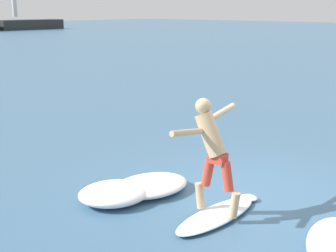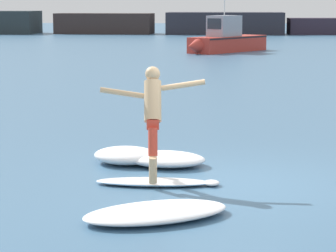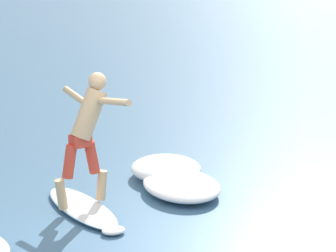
# 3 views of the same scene
# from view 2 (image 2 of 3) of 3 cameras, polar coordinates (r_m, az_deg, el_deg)

# --- Properties ---
(ground_plane) EXTENTS (200.00, 200.00, 0.00)m
(ground_plane) POSITION_cam_2_polar(r_m,az_deg,el_deg) (13.15, 4.29, -4.11)
(ground_plane) COLOR #416A8B
(rock_jetty_breakwater) EXTENTS (66.83, 5.01, 5.62)m
(rock_jetty_breakwater) POSITION_cam_2_polar(r_m,az_deg,el_deg) (74.90, 6.33, 7.28)
(rock_jetty_breakwater) COLOR #273134
(rock_jetty_breakwater) RESTS_ON ground
(surfboard) EXTENTS (2.03, 0.59, 0.23)m
(surfboard) POSITION_cam_2_polar(r_m,az_deg,el_deg) (12.99, -0.93, -4.04)
(surfboard) COLOR white
(surfboard) RESTS_ON ground
(surfer) EXTENTS (1.72, 0.84, 1.82)m
(surfer) POSITION_cam_2_polar(r_m,az_deg,el_deg) (12.91, -1.10, 1.00)
(surfer) COLOR tan
(surfer) RESTS_ON surfboard
(fishing_boat_near_jetty) EXTENTS (5.04, 6.27, 3.07)m
(fishing_boat_near_jetty) POSITION_cam_2_polar(r_m,az_deg,el_deg) (47.83, 4.12, 6.19)
(fishing_boat_near_jetty) COLOR #BA352B
(fishing_boat_near_jetty) RESTS_ON ground
(wave_foam_at_tail) EXTENTS (1.56, 1.49, 0.30)m
(wave_foam_at_tail) POSITION_cam_2_polar(r_m,az_deg,el_deg) (14.71, -3.00, -2.11)
(wave_foam_at_tail) COLOR white
(wave_foam_at_tail) RESTS_ON ground
(wave_foam_at_nose) EXTENTS (1.64, 1.33, 0.25)m
(wave_foam_at_nose) POSITION_cam_2_polar(r_m,az_deg,el_deg) (14.48, -0.20, -2.38)
(wave_foam_at_nose) COLOR white
(wave_foam_at_nose) RESTS_ON ground
(wave_foam_beside) EXTENTS (2.37, 1.95, 0.17)m
(wave_foam_beside) POSITION_cam_2_polar(r_m,az_deg,el_deg) (11.01, -0.86, -6.21)
(wave_foam_beside) COLOR white
(wave_foam_beside) RESTS_ON ground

